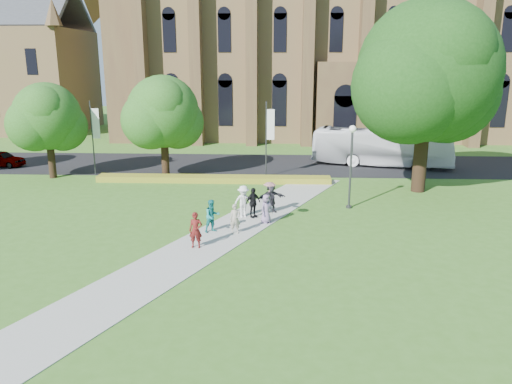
{
  "coord_description": "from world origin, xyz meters",
  "views": [
    {
      "loc": [
        3.02,
        -24.1,
        8.98
      ],
      "look_at": [
        1.71,
        4.1,
        1.6
      ],
      "focal_mm": 35.0,
      "sensor_mm": 36.0,
      "label": 1
    }
  ],
  "objects_px": {
    "car_0": "(1,159)",
    "pedestrian_0": "(196,230)",
    "tour_coach": "(382,147)",
    "streetlamp": "(351,157)",
    "large_tree": "(428,71)"
  },
  "relations": [
    {
      "from": "tour_coach",
      "to": "pedestrian_0",
      "type": "xyz_separation_m",
      "value": [
        -13.15,
        -20.95,
        -0.77
      ]
    },
    {
      "from": "large_tree",
      "to": "car_0",
      "type": "relative_size",
      "value": 3.22
    },
    {
      "from": "tour_coach",
      "to": "car_0",
      "type": "xyz_separation_m",
      "value": [
        -33.56,
        -1.9,
        -0.99
      ]
    },
    {
      "from": "tour_coach",
      "to": "streetlamp",
      "type": "bearing_deg",
      "value": 174.84
    },
    {
      "from": "tour_coach",
      "to": "pedestrian_0",
      "type": "distance_m",
      "value": 24.75
    },
    {
      "from": "car_0",
      "to": "tour_coach",
      "type": "bearing_deg",
      "value": -77.35
    },
    {
      "from": "large_tree",
      "to": "tour_coach",
      "type": "relative_size",
      "value": 1.09
    },
    {
      "from": "large_tree",
      "to": "tour_coach",
      "type": "xyz_separation_m",
      "value": [
        -0.89,
        8.99,
        -6.65
      ]
    },
    {
      "from": "streetlamp",
      "to": "pedestrian_0",
      "type": "height_order",
      "value": "streetlamp"
    },
    {
      "from": "large_tree",
      "to": "streetlamp",
      "type": "bearing_deg",
      "value": -140.71
    },
    {
      "from": "large_tree",
      "to": "pedestrian_0",
      "type": "relative_size",
      "value": 7.29
    },
    {
      "from": "streetlamp",
      "to": "tour_coach",
      "type": "relative_size",
      "value": 0.43
    },
    {
      "from": "tour_coach",
      "to": "car_0",
      "type": "height_order",
      "value": "tour_coach"
    },
    {
      "from": "large_tree",
      "to": "car_0",
      "type": "xyz_separation_m",
      "value": [
        -34.45,
        7.09,
        -7.65
      ]
    },
    {
      "from": "car_0",
      "to": "pedestrian_0",
      "type": "distance_m",
      "value": 27.92
    }
  ]
}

